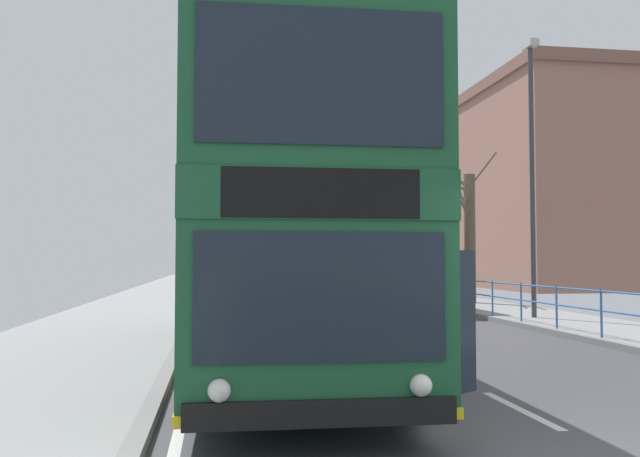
# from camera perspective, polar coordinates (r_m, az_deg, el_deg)

# --- Properties ---
(double_decker_bus_main) EXTENTS (3.23, 11.34, 4.30)m
(double_decker_bus_main) POSITION_cam_1_polar(r_m,az_deg,el_deg) (11.37, -3.58, -0.28)
(double_decker_bus_main) COLOR #19512D
(double_decker_bus_main) RESTS_ON ground
(background_bus_far_lane) EXTENTS (2.74, 10.14, 3.08)m
(background_bus_far_lane) POSITION_cam_1_polar(r_m,az_deg,el_deg) (26.02, 5.16, -2.88)
(background_bus_far_lane) COLOR white
(background_bus_far_lane) RESTS_ON ground
(pedestrian_railing_far_kerb) EXTENTS (0.05, 22.49, 1.03)m
(pedestrian_railing_far_kerb) POSITION_cam_1_polar(r_m,az_deg,el_deg) (18.58, 16.86, -5.51)
(pedestrian_railing_far_kerb) COLOR #386BA8
(pedestrian_railing_far_kerb) RESTS_ON ground
(street_lamp_far_side) EXTENTS (0.28, 0.60, 7.97)m
(street_lamp_far_side) POSITION_cam_1_polar(r_m,az_deg,el_deg) (20.14, 17.71, 5.89)
(street_lamp_far_side) COLOR #38383D
(street_lamp_far_side) RESTS_ON ground
(bare_tree_far_00) EXTENTS (2.70, 2.51, 5.93)m
(bare_tree_far_00) POSITION_cam_1_polar(r_m,az_deg,el_deg) (26.20, 12.67, -0.44)
(bare_tree_far_00) COLOR brown
(bare_tree_far_00) RESTS_ON ground
(background_building_00) EXTENTS (10.64, 12.76, 13.01)m
(background_building_00) POSITION_cam_1_polar(r_m,az_deg,el_deg) (44.44, 20.34, 3.62)
(background_building_00) COLOR #936656
(background_building_00) RESTS_ON ground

